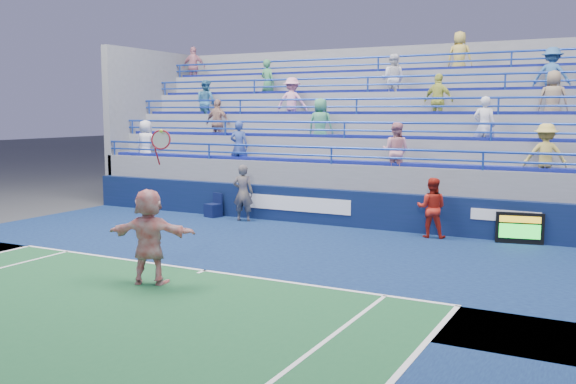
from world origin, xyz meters
The scene contains 8 objects.
ground centered at (0.00, 0.00, 0.00)m, with size 120.00×120.00×0.00m, color #333538.
sponsor_wall centered at (0.00, 6.50, 0.55)m, with size 18.00×0.32×1.10m.
bleacher_stand centered at (0.00, 10.27, 1.55)m, with size 18.00×5.60×6.13m.
serve_speed_board centered at (5.59, 6.21, 0.42)m, with size 1.20×0.35×0.83m.
judge_chair centered at (-3.92, 6.06, 0.25)m, with size 0.55×0.56×0.79m.
tennis_player centered at (-0.37, -1.34, 0.97)m, with size 1.88×1.12×3.10m.
line_judge centered at (-2.64, 5.86, 0.90)m, with size 0.66×0.43×1.80m, color #151A3B.
ball_girl centered at (3.32, 5.98, 0.83)m, with size 0.81×0.63×1.66m, color #AC1F13.
Camera 1 is at (7.92, -11.13, 3.43)m, focal length 40.00 mm.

